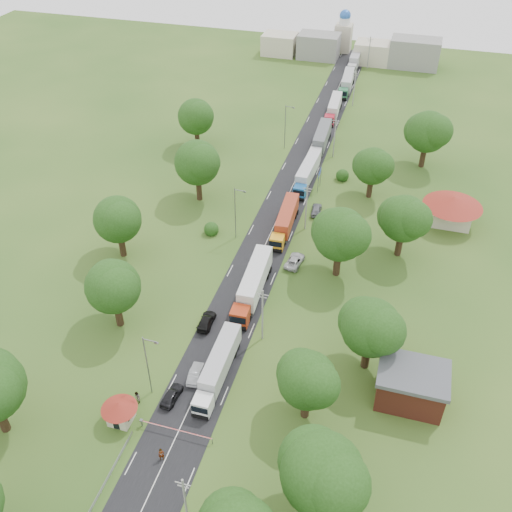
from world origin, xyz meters
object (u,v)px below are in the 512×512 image
at_px(guard_booth, 120,409).
at_px(car_lane_mid, 195,374).
at_px(truck_0, 218,367).
at_px(pedestrian_near, 161,455).
at_px(car_lane_front, 172,395).
at_px(info_sign, 320,176).
at_px(boom_barrier, 166,427).

xyz_separation_m(guard_booth, car_lane_mid, (6.20, 8.85, -1.48)).
height_order(truck_0, pedestrian_near, truck_0).
bearing_deg(car_lane_mid, pedestrian_near, 86.88).
xyz_separation_m(truck_0, car_lane_front, (-4.51, -5.03, -1.29)).
relative_size(info_sign, pedestrian_near, 2.21).
bearing_deg(car_lane_front, truck_0, -127.70).
bearing_deg(car_lane_front, guard_booth, 50.17).
relative_size(car_lane_front, car_lane_mid, 1.00).
relative_size(info_sign, car_lane_front, 0.99).
distance_m(info_sign, truck_0, 50.36).
distance_m(car_lane_mid, pedestrian_near, 12.37).
bearing_deg(pedestrian_near, info_sign, 58.86).
bearing_deg(boom_barrier, truck_0, 71.58).
height_order(boom_barrier, pedestrian_near, pedestrian_near).
relative_size(guard_booth, truck_0, 0.32).
bearing_deg(truck_0, car_lane_front, -131.91).
distance_m(guard_booth, car_lane_mid, 10.91).
distance_m(guard_booth, info_sign, 61.27).
bearing_deg(pedestrian_near, car_lane_front, 79.13).
xyz_separation_m(boom_barrier, info_sign, (6.56, 60.00, 2.11)).
bearing_deg(info_sign, guard_booth, -101.68).
bearing_deg(car_lane_mid, boom_barrier, 81.66).
xyz_separation_m(boom_barrier, car_lane_mid, (0.36, 8.85, -0.21)).
xyz_separation_m(info_sign, pedestrian_near, (-5.57, -63.50, -2.08)).
xyz_separation_m(guard_booth, truck_0, (9.09, 9.76, -0.17)).
relative_size(truck_0, pedestrian_near, 7.31).
relative_size(guard_booth, car_lane_mid, 1.06).
height_order(car_lane_front, pedestrian_near, pedestrian_near).
distance_m(guard_booth, truck_0, 13.34).
height_order(car_lane_front, car_lane_mid, car_lane_front).
bearing_deg(car_lane_mid, guard_booth, 48.97).
xyz_separation_m(truck_0, car_lane_mid, (-2.89, -0.91, -1.31)).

